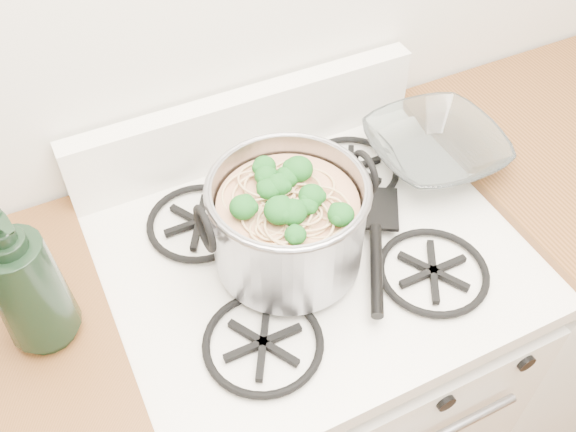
{
  "coord_description": "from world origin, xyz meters",
  "views": [
    {
      "loc": [
        -0.38,
        0.59,
        1.84
      ],
      "look_at": [
        -0.05,
        1.26,
        1.03
      ],
      "focal_mm": 40.0,
      "sensor_mm": 36.0,
      "label": 1
    }
  ],
  "objects_px": {
    "stock_pot": "(288,223)",
    "spatula": "(375,206)",
    "gas_range": "(307,372)",
    "glass_bowl": "(433,155)",
    "bottle": "(22,276)"
  },
  "relations": [
    {
      "from": "stock_pot",
      "to": "glass_bowl",
      "type": "xyz_separation_m",
      "value": [
        0.38,
        0.1,
        -0.08
      ]
    },
    {
      "from": "gas_range",
      "to": "glass_bowl",
      "type": "relative_size",
      "value": 8.44
    },
    {
      "from": "gas_range",
      "to": "spatula",
      "type": "xyz_separation_m",
      "value": [
        0.15,
        0.02,
        0.5
      ]
    },
    {
      "from": "gas_range",
      "to": "stock_pot",
      "type": "xyz_separation_m",
      "value": [
        -0.05,
        -0.0,
        0.58
      ]
    },
    {
      "from": "spatula",
      "to": "glass_bowl",
      "type": "height_order",
      "value": "glass_bowl"
    },
    {
      "from": "stock_pot",
      "to": "bottle",
      "type": "bearing_deg",
      "value": 175.78
    },
    {
      "from": "stock_pot",
      "to": "spatula",
      "type": "height_order",
      "value": "stock_pot"
    },
    {
      "from": "bottle",
      "to": "glass_bowl",
      "type": "bearing_deg",
      "value": -15.64
    },
    {
      "from": "bottle",
      "to": "gas_range",
      "type": "bearing_deg",
      "value": -23.43
    },
    {
      "from": "stock_pot",
      "to": "spatula",
      "type": "distance_m",
      "value": 0.22
    },
    {
      "from": "gas_range",
      "to": "stock_pot",
      "type": "height_order",
      "value": "stock_pot"
    },
    {
      "from": "gas_range",
      "to": "glass_bowl",
      "type": "bearing_deg",
      "value": 15.65
    },
    {
      "from": "spatula",
      "to": "bottle",
      "type": "bearing_deg",
      "value": -149.88
    },
    {
      "from": "spatula",
      "to": "gas_range",
      "type": "bearing_deg",
      "value": -140.67
    },
    {
      "from": "spatula",
      "to": "glass_bowl",
      "type": "relative_size",
      "value": 2.83
    }
  ]
}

